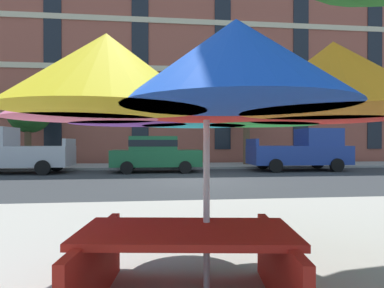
# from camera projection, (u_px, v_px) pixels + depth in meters

# --- Properties ---
(ground_plane) EXTENTS (120.00, 120.00, 0.00)m
(ground_plane) POSITION_uv_depth(u_px,v_px,m) (199.00, 181.00, 11.92)
(ground_plane) COLOR #2D3033
(sidewalk_far) EXTENTS (56.00, 3.60, 0.12)m
(sidewalk_far) POSITION_uv_depth(u_px,v_px,m) (185.00, 166.00, 18.68)
(sidewalk_far) COLOR gray
(sidewalk_far) RESTS_ON ground
(apartment_building) EXTENTS (44.53, 12.08, 16.00)m
(apartment_building) POSITION_uv_depth(u_px,v_px,m) (177.00, 67.00, 26.77)
(apartment_building) COLOR #934C3D
(apartment_building) RESTS_ON ground
(pickup_silver) EXTENTS (5.10, 2.12, 2.20)m
(pickup_silver) POSITION_uv_depth(u_px,v_px,m) (10.00, 152.00, 14.68)
(pickup_silver) COLOR #A8AAB2
(pickup_silver) RESTS_ON ground
(sedan_green) EXTENTS (4.40, 1.98, 1.78)m
(sedan_green) POSITION_uv_depth(u_px,v_px,m) (155.00, 153.00, 15.41)
(sedan_green) COLOR #195933
(sedan_green) RESTS_ON ground
(pickup_blue) EXTENTS (5.10, 2.12, 2.20)m
(pickup_blue) POSITION_uv_depth(u_px,v_px,m) (302.00, 151.00, 16.22)
(pickup_blue) COLOR navy
(pickup_blue) RESTS_ON ground
(street_tree_left) EXTENTS (2.46, 2.75, 4.56)m
(street_tree_left) POSITION_uv_depth(u_px,v_px,m) (29.00, 110.00, 17.65)
(street_tree_left) COLOR brown
(street_tree_left) RESTS_ON ground
(street_tree_middle) EXTENTS (2.27, 2.10, 5.02)m
(street_tree_middle) POSITION_uv_depth(u_px,v_px,m) (246.00, 106.00, 19.20)
(street_tree_middle) COLOR brown
(street_tree_middle) RESTS_ON ground
(patio_umbrella) EXTENTS (3.49, 3.49, 2.29)m
(patio_umbrella) POSITION_uv_depth(u_px,v_px,m) (207.00, 92.00, 2.84)
(patio_umbrella) COLOR silver
(patio_umbrella) RESTS_ON ground
(picnic_table) EXTENTS (1.97, 1.72, 0.77)m
(picnic_table) POSITION_uv_depth(u_px,v_px,m) (187.00, 262.00, 2.62)
(picnic_table) COLOR red
(picnic_table) RESTS_ON ground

